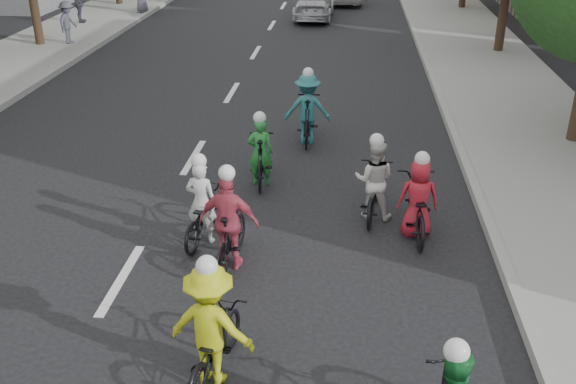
# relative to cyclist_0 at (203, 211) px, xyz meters

# --- Properties ---
(ground) EXTENTS (120.00, 120.00, 0.00)m
(ground) POSITION_rel_cyclist_0_xyz_m (-1.04, -1.41, -0.53)
(ground) COLOR black
(ground) RESTS_ON ground
(curb_left) EXTENTS (0.18, 80.00, 0.18)m
(curb_left) POSITION_rel_cyclist_0_xyz_m (-7.09, 8.59, -0.44)
(curb_left) COLOR #999993
(curb_left) RESTS_ON ground
(sidewalk_right) EXTENTS (4.00, 80.00, 0.15)m
(sidewalk_right) POSITION_rel_cyclist_0_xyz_m (6.96, 8.59, -0.46)
(sidewalk_right) COLOR gray
(sidewalk_right) RESTS_ON ground
(curb_right) EXTENTS (0.18, 80.00, 0.18)m
(curb_right) POSITION_rel_cyclist_0_xyz_m (5.01, 8.59, -0.44)
(curb_right) COLOR #999993
(curb_right) RESTS_ON ground
(cyclist_0) EXTENTS (0.87, 1.81, 1.63)m
(cyclist_0) POSITION_rel_cyclist_0_xyz_m (0.00, 0.00, 0.00)
(cyclist_0) COLOR black
(cyclist_0) RESTS_ON ground
(cyclist_2) EXTENTS (1.17, 1.75, 1.81)m
(cyclist_2) POSITION_rel_cyclist_0_xyz_m (0.87, -3.44, 0.13)
(cyclist_2) COLOR black
(cyclist_2) RESTS_ON ground
(cyclist_3) EXTENTS (1.00, 1.69, 1.80)m
(cyclist_3) POSITION_rel_cyclist_0_xyz_m (0.62, -0.82, 0.12)
(cyclist_3) COLOR black
(cyclist_3) RESTS_ON ground
(cyclist_4) EXTENTS (0.72, 1.90, 1.59)m
(cyclist_4) POSITION_rel_cyclist_0_xyz_m (3.69, 0.54, 0.03)
(cyclist_4) COLOR black
(cyclist_4) RESTS_ON ground
(cyclist_5) EXTENTS (0.63, 1.75, 1.57)m
(cyclist_5) POSITION_rel_cyclist_0_xyz_m (0.68, 2.40, 0.04)
(cyclist_5) COLOR black
(cyclist_5) RESTS_ON ground
(cyclist_6) EXTENTS (0.82, 1.80, 1.65)m
(cyclist_6) POSITION_rel_cyclist_0_xyz_m (2.94, 1.15, 0.05)
(cyclist_6) COLOR black
(cyclist_6) RESTS_ON ground
(cyclist_7) EXTENTS (1.10, 1.88, 1.83)m
(cyclist_7) POSITION_rel_cyclist_0_xyz_m (1.47, 4.83, 0.17)
(cyclist_7) COLOR black
(cyclist_7) RESTS_ON ground
(follow_car_lead) EXTENTS (1.75, 4.18, 1.21)m
(follow_car_lead) POSITION_rel_cyclist_0_xyz_m (0.70, 20.30, 0.07)
(follow_car_lead) COLOR silver
(follow_car_lead) RESTS_ON ground
(spectator_0) EXTENTS (0.68, 1.06, 1.55)m
(spectator_0) POSITION_rel_cyclist_0_xyz_m (-8.13, 13.80, 0.39)
(spectator_0) COLOR #4C4E59
(spectator_0) RESTS_ON sidewalk_left
(spectator_1) EXTENTS (0.56, 1.00, 1.61)m
(spectator_1) POSITION_rel_cyclist_0_xyz_m (-9.27, 17.70, 0.42)
(spectator_1) COLOR #454550
(spectator_1) RESTS_ON sidewalk_left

